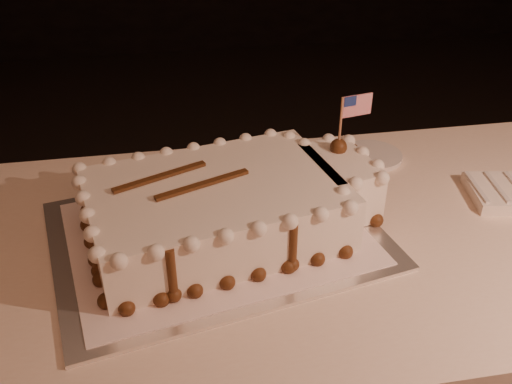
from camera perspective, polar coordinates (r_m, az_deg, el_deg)
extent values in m
cube|color=#FCDEC3|center=(1.42, 5.68, -16.04)|extent=(2.40, 0.80, 0.75)
cube|color=white|center=(1.15, -3.95, -4.28)|extent=(0.71, 0.59, 0.01)
cube|color=white|center=(1.14, -3.96, -4.08)|extent=(0.64, 0.53, 0.00)
cube|color=white|center=(1.11, -4.07, -1.69)|extent=(0.53, 0.40, 0.11)
cube|color=white|center=(1.20, 8.31, 0.97)|extent=(0.15, 0.20, 0.11)
sphere|color=#583016|center=(0.99, -12.82, -11.26)|extent=(0.03, 0.03, 0.03)
sphere|color=#583016|center=(0.99, -9.44, -10.52)|extent=(0.03, 0.03, 0.03)
sphere|color=#583016|center=(1.00, -6.13, -9.77)|extent=(0.03, 0.03, 0.03)
sphere|color=#583016|center=(1.01, -2.90, -8.99)|extent=(0.03, 0.03, 0.03)
sphere|color=#583016|center=(1.03, 0.23, -8.22)|extent=(0.03, 0.03, 0.03)
sphere|color=#583016|center=(1.04, 3.25, -7.44)|extent=(0.03, 0.03, 0.03)
sphere|color=#583016|center=(1.07, 6.16, -6.67)|extent=(0.03, 0.03, 0.03)
sphere|color=#583016|center=(1.09, 8.93, -5.91)|extent=(0.03, 0.03, 0.03)
sphere|color=#583016|center=(1.13, 8.27, -4.40)|extent=(0.03, 0.03, 0.03)
sphere|color=#583016|center=(1.16, 9.46, -3.40)|extent=(0.03, 0.03, 0.03)
sphere|color=#583016|center=(1.18, 11.93, -2.77)|extent=(0.03, 0.03, 0.03)
sphere|color=#583016|center=(1.22, 11.52, -1.53)|extent=(0.03, 0.03, 0.03)
sphere|color=#583016|center=(1.26, 10.14, -0.15)|extent=(0.03, 0.03, 0.03)
sphere|color=#583016|center=(1.30, 8.86, 1.15)|extent=(0.03, 0.03, 0.03)
sphere|color=#583016|center=(1.30, 6.95, 1.27)|extent=(0.03, 0.03, 0.03)
sphere|color=#583016|center=(1.28, 4.62, 0.77)|extent=(0.03, 0.03, 0.03)
sphere|color=#583016|center=(1.31, 3.19, 1.56)|extent=(0.03, 0.03, 0.03)
sphere|color=#583016|center=(1.31, 1.39, 1.81)|extent=(0.03, 0.03, 0.03)
sphere|color=#583016|center=(1.29, -1.01, 1.33)|extent=(0.03, 0.03, 0.03)
sphere|color=#583016|center=(1.28, -3.48, 0.83)|extent=(0.03, 0.03, 0.03)
sphere|color=#583016|center=(1.26, -6.00, 0.32)|extent=(0.03, 0.03, 0.03)
sphere|color=#583016|center=(1.25, -8.57, -0.21)|extent=(0.03, 0.03, 0.03)
sphere|color=#583016|center=(1.25, -11.19, -0.74)|extent=(0.03, 0.03, 0.03)
sphere|color=#583016|center=(1.24, -13.83, -1.27)|extent=(0.03, 0.03, 0.03)
sphere|color=#583016|center=(1.24, -16.49, -1.81)|extent=(0.03, 0.03, 0.03)
sphere|color=#583016|center=(1.19, -16.50, -3.18)|extent=(0.03, 0.03, 0.03)
sphere|color=#583016|center=(1.15, -16.13, -4.79)|extent=(0.03, 0.03, 0.03)
sphere|color=#583016|center=(1.10, -15.72, -6.54)|extent=(0.03, 0.03, 0.03)
sphere|color=#583016|center=(1.05, -15.27, -8.44)|extent=(0.03, 0.03, 0.03)
sphere|color=#583016|center=(1.01, -14.78, -10.50)|extent=(0.03, 0.03, 0.03)
sphere|color=white|center=(0.92, -13.56, -6.75)|extent=(0.03, 0.03, 0.03)
sphere|color=white|center=(0.93, -9.99, -6.00)|extent=(0.03, 0.03, 0.03)
sphere|color=white|center=(0.94, -6.49, -5.24)|extent=(0.03, 0.03, 0.03)
sphere|color=white|center=(0.95, -3.07, -4.47)|extent=(0.03, 0.03, 0.03)
sphere|color=white|center=(0.96, 0.24, -3.72)|extent=(0.03, 0.03, 0.03)
sphere|color=white|center=(0.98, 3.43, -2.97)|extent=(0.03, 0.03, 0.03)
sphere|color=white|center=(1.01, 6.48, -2.25)|extent=(0.03, 0.03, 0.03)
sphere|color=white|center=(1.03, 9.39, -1.56)|extent=(0.03, 0.03, 0.03)
sphere|color=white|center=(1.07, 8.68, -0.12)|extent=(0.03, 0.03, 0.03)
sphere|color=white|center=(1.10, 9.92, 0.81)|extent=(0.03, 0.03, 0.03)
sphere|color=white|center=(1.13, 12.49, 1.37)|extent=(0.03, 0.03, 0.03)
sphere|color=white|center=(1.17, 12.04, 2.53)|extent=(0.03, 0.03, 0.03)
sphere|color=white|center=(1.21, 10.59, 3.83)|extent=(0.03, 0.03, 0.03)
sphere|color=white|center=(1.26, 9.24, 5.04)|extent=(0.03, 0.03, 0.03)
sphere|color=white|center=(1.25, 7.25, 5.17)|extent=(0.03, 0.03, 0.03)
sphere|color=white|center=(1.23, 4.82, 4.73)|extent=(0.03, 0.03, 0.03)
sphere|color=white|center=(1.26, 3.32, 5.47)|extent=(0.03, 0.03, 0.03)
sphere|color=white|center=(1.27, 1.45, 5.70)|extent=(0.03, 0.03, 0.03)
sphere|color=white|center=(1.25, -1.05, 5.25)|extent=(0.03, 0.03, 0.03)
sphere|color=white|center=(1.23, -3.63, 4.79)|extent=(0.03, 0.03, 0.03)
sphere|color=white|center=(1.21, -6.26, 4.30)|extent=(0.03, 0.03, 0.03)
sphere|color=white|center=(1.20, -8.95, 3.79)|extent=(0.03, 0.03, 0.03)
sphere|color=white|center=(1.19, -11.69, 3.27)|extent=(0.03, 0.03, 0.03)
sphere|color=white|center=(1.19, -14.45, 2.73)|extent=(0.03, 0.03, 0.03)
sphere|color=white|center=(1.19, -17.23, 2.18)|extent=(0.03, 0.03, 0.03)
sphere|color=white|center=(1.14, -17.26, 0.90)|extent=(0.03, 0.03, 0.03)
sphere|color=white|center=(1.09, -16.91, -0.60)|extent=(0.03, 0.03, 0.03)
sphere|color=white|center=(1.04, -16.52, -2.25)|extent=(0.03, 0.03, 0.03)
sphere|color=white|center=(0.99, -16.09, -4.06)|extent=(0.03, 0.03, 0.03)
sphere|color=white|center=(0.94, -15.62, -6.05)|extent=(0.03, 0.03, 0.03)
cylinder|color=#583016|center=(0.96, -8.41, -8.16)|extent=(0.02, 0.02, 0.10)
sphere|color=#583016|center=(0.99, -8.21, -10.14)|extent=(0.03, 0.03, 0.03)
cylinder|color=#583016|center=(1.02, 3.71, -5.28)|extent=(0.02, 0.02, 0.10)
sphere|color=#583016|center=(1.05, 3.63, -7.24)|extent=(0.03, 0.03, 0.03)
cylinder|color=#583016|center=(1.13, 9.35, -1.52)|extent=(0.02, 0.02, 0.10)
sphere|color=#583016|center=(1.15, 9.15, -3.38)|extent=(0.03, 0.03, 0.03)
cylinder|color=#583016|center=(1.26, 9.52, 2.51)|extent=(0.02, 0.02, 0.10)
sphere|color=#583016|center=(1.29, 9.34, 0.77)|extent=(0.03, 0.03, 0.03)
cylinder|color=#583016|center=(1.30, 2.85, 3.83)|extent=(0.02, 0.02, 0.10)
sphere|color=#583016|center=(1.32, 2.80, 2.11)|extent=(0.03, 0.03, 0.03)
cylinder|color=#583016|center=(1.24, -6.45, 2.12)|extent=(0.02, 0.02, 0.10)
sphere|color=#583016|center=(1.26, -6.33, 0.35)|extent=(0.03, 0.03, 0.03)
cylinder|color=#583016|center=(1.21, -16.50, 0.13)|extent=(0.02, 0.02, 0.10)
sphere|color=#583016|center=(1.24, -16.18, -1.64)|extent=(0.03, 0.03, 0.03)
cylinder|color=#583016|center=(1.04, -15.82, -5.69)|extent=(0.02, 0.02, 0.10)
sphere|color=#583016|center=(1.07, -15.46, -7.60)|extent=(0.03, 0.03, 0.03)
cube|color=#583016|center=(1.11, -9.55, 1.52)|extent=(0.18, 0.09, 0.01)
cube|color=#583016|center=(1.07, -5.35, 0.77)|extent=(0.18, 0.08, 0.01)
sphere|color=#583016|center=(1.20, 8.25, 4.48)|extent=(0.04, 0.04, 0.04)
cylinder|color=#B8744F|center=(1.18, 8.41, 6.31)|extent=(0.00, 0.00, 0.14)
cube|color=red|center=(1.18, 10.09, 8.53)|extent=(0.06, 0.02, 0.05)
cube|color=navy|center=(1.17, 9.36, 8.96)|extent=(0.03, 0.01, 0.02)
cube|color=silver|center=(1.34, 21.19, 0.50)|extent=(0.02, 0.13, 0.01)
cube|color=silver|center=(1.35, 22.96, 0.49)|extent=(0.02, 0.13, 0.01)
cylinder|color=silver|center=(1.44, 11.48, 3.59)|extent=(0.15, 0.15, 0.01)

